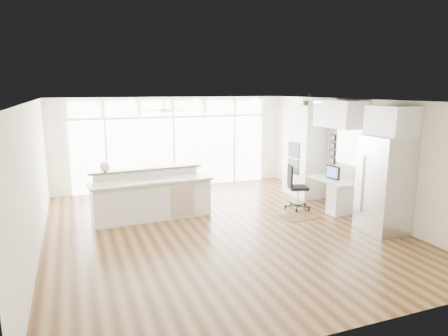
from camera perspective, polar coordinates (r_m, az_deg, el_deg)
name	(u,v)px	position (r m, az deg, el deg)	size (l,w,h in m)	color
floor	(220,229)	(8.62, -0.62, -8.70)	(7.00, 8.00, 0.02)	#462D15
ceiling	(219,101)	(8.11, -0.66, 9.61)	(7.00, 8.00, 0.02)	white
wall_back	(173,143)	(12.04, -7.29, 3.60)	(7.00, 0.04, 2.70)	white
wall_front	(340,228)	(4.84, 16.26, -8.28)	(7.00, 0.04, 2.70)	white
wall_left	(34,180)	(7.79, -25.55, -1.57)	(0.04, 8.00, 2.70)	white
wall_right	(357,157)	(10.01, 18.51, 1.57)	(0.04, 8.00, 2.70)	white
glass_wall	(174,153)	(12.03, -7.19, 2.15)	(5.80, 0.06, 2.08)	white
transom_row	(173,108)	(11.89, -7.34, 8.49)	(5.90, 0.06, 0.40)	white
desk_window	(348,147)	(10.18, 17.34, 2.93)	(0.04, 0.85, 0.85)	white
ceiling_fan	(164,106)	(10.67, -8.52, 8.69)	(1.16, 1.16, 0.32)	white
recessed_lights	(216,101)	(8.30, -1.15, 9.51)	(3.40, 3.00, 0.02)	white
oven_cabinet	(304,151)	(11.27, 11.38, 2.44)	(0.64, 1.20, 2.50)	white
desk_nook	(334,194)	(10.21, 15.50, -3.65)	(0.72, 1.30, 0.76)	white
upper_cabinets	(340,114)	(9.93, 16.28, 7.44)	(0.64, 1.30, 0.64)	white
refrigerator	(384,185)	(8.83, 21.93, -2.22)	(0.76, 0.90, 2.00)	silver
fridge_cabinet	(392,121)	(8.68, 22.85, 6.20)	(0.64, 0.90, 0.60)	white
framed_photos	(333,149)	(10.69, 15.24, 2.61)	(0.06, 0.22, 0.80)	black
kitchen_island	(152,195)	(9.30, -10.28, -3.78)	(2.76, 1.04, 1.10)	white
rug	(299,217)	(9.51, 10.62, -6.88)	(0.81, 0.59, 0.01)	#352111
office_chair	(298,187)	(10.02, 10.53, -2.71)	(0.57, 0.53, 1.10)	black
fishbowl	(105,167)	(9.37, -16.66, 0.19)	(0.23, 0.23, 0.23)	silver
monitor	(333,172)	(10.04, 15.29, -0.59)	(0.07, 0.44, 0.37)	black
keyboard	(327,180)	(9.98, 14.45, -1.65)	(0.11, 0.28, 0.01)	white
potted_plant	(306,101)	(11.15, 11.66, 9.40)	(0.27, 0.30, 0.24)	#2C622A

